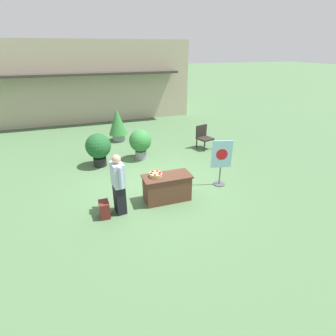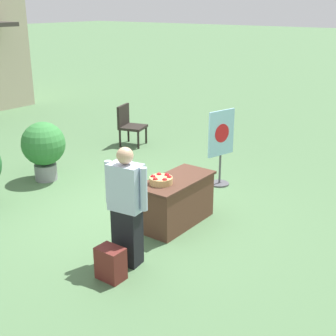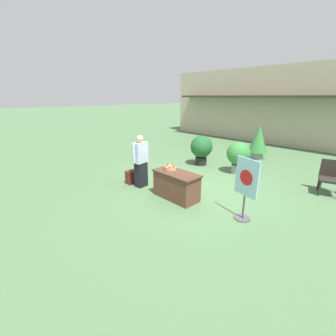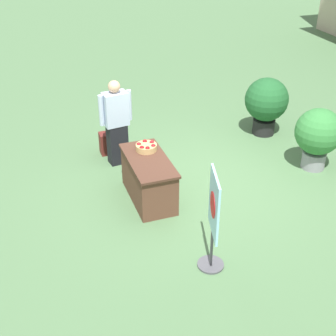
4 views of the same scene
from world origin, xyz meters
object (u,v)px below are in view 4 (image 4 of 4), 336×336
at_px(potted_plant_far_left, 266,102).
at_px(backpack, 109,143).
at_px(person_visitor, 116,123).
at_px(poster_board, 213,219).
at_px(display_table, 149,179).
at_px(apple_basket, 146,147).
at_px(potted_plant_far_right, 318,134).

bearing_deg(potted_plant_far_left, backpack, -94.09).
bearing_deg(person_visitor, poster_board, 0.95).
height_order(backpack, poster_board, poster_board).
xyz_separation_m(poster_board, potted_plant_far_left, (-3.31, 2.65, -0.09)).
distance_m(display_table, backpack, 1.76).
relative_size(apple_basket, backpack, 0.81).
height_order(display_table, person_visitor, person_visitor).
height_order(poster_board, potted_plant_far_right, poster_board).
height_order(apple_basket, potted_plant_far_left, potted_plant_far_left).
bearing_deg(person_visitor, apple_basket, 5.45).
xyz_separation_m(display_table, poster_board, (1.81, 0.30, 0.42)).
distance_m(display_table, potted_plant_far_left, 3.33).
bearing_deg(apple_basket, poster_board, 6.48).
height_order(potted_plant_far_right, potted_plant_far_left, potted_plant_far_left).
bearing_deg(backpack, potted_plant_far_right, 62.35).
bearing_deg(potted_plant_far_right, poster_board, -57.70).
bearing_deg(poster_board, person_visitor, -66.04).
bearing_deg(backpack, person_visitor, 10.85).
distance_m(apple_basket, potted_plant_far_left, 3.13).
xyz_separation_m(apple_basket, backpack, (-1.44, -0.32, -0.58)).
bearing_deg(display_table, person_visitor, -172.23).
distance_m(poster_board, potted_plant_far_right, 3.33).
xyz_separation_m(display_table, person_visitor, (-1.32, -0.18, 0.43)).
bearing_deg(potted_plant_far_right, display_table, -90.62).
xyz_separation_m(backpack, potted_plant_far_left, (0.23, 3.21, 0.49)).
relative_size(display_table, backpack, 3.12).
xyz_separation_m(display_table, potted_plant_far_left, (-1.50, 2.95, 0.33)).
bearing_deg(potted_plant_far_left, apple_basket, -67.31).
bearing_deg(potted_plant_far_left, poster_board, -38.67).
height_order(backpack, potted_plant_far_right, potted_plant_far_right).
relative_size(poster_board, potted_plant_far_right, 1.25).
distance_m(display_table, apple_basket, 0.52).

